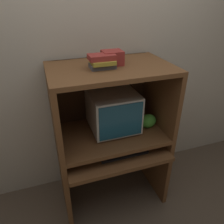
# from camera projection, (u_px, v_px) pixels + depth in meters

# --- Properties ---
(ground_plane) EXTENTS (12.00, 12.00, 0.00)m
(ground_plane) POSITION_uv_depth(u_px,v_px,m) (121.00, 216.00, 2.14)
(ground_plane) COLOR brown
(wall_back) EXTENTS (6.00, 0.06, 2.60)m
(wall_back) POSITION_uv_depth(u_px,v_px,m) (98.00, 67.00, 2.09)
(wall_back) COLOR beige
(wall_back) RESTS_ON ground_plane
(desk_base) EXTENTS (1.00, 0.71, 0.67)m
(desk_base) POSITION_uv_depth(u_px,v_px,m) (113.00, 165.00, 2.16)
(desk_base) COLOR brown
(desk_base) RESTS_ON ground_plane
(desk_monitor_shelf) EXTENTS (1.00, 0.64, 0.13)m
(desk_monitor_shelf) POSITION_uv_depth(u_px,v_px,m) (111.00, 134.00, 2.04)
(desk_monitor_shelf) COLOR brown
(desk_monitor_shelf) RESTS_ON desk_base
(hutch_upper) EXTENTS (1.00, 0.64, 0.62)m
(hutch_upper) POSITION_uv_depth(u_px,v_px,m) (109.00, 89.00, 1.85)
(hutch_upper) COLOR brown
(hutch_upper) RESTS_ON desk_monitor_shelf
(crt_monitor) EXTENTS (0.42, 0.44, 0.37)m
(crt_monitor) POSITION_uv_depth(u_px,v_px,m) (113.00, 110.00, 1.99)
(crt_monitor) COLOR beige
(crt_monitor) RESTS_ON desk_monitor_shelf
(keyboard) EXTENTS (0.43, 0.16, 0.03)m
(keyboard) POSITION_uv_depth(u_px,v_px,m) (123.00, 152.00, 1.95)
(keyboard) COLOR black
(keyboard) RESTS_ON desk_base
(mouse) EXTENTS (0.07, 0.05, 0.03)m
(mouse) POSITION_uv_depth(u_px,v_px,m) (151.00, 146.00, 2.01)
(mouse) COLOR black
(mouse) RESTS_ON desk_base
(snack_bag) EXTENTS (0.16, 0.12, 0.13)m
(snack_bag) POSITION_uv_depth(u_px,v_px,m) (148.00, 121.00, 2.06)
(snack_bag) COLOR green
(snack_bag) RESTS_ON desk_monitor_shelf
(book_stack) EXTENTS (0.20, 0.15, 0.11)m
(book_stack) POSITION_uv_depth(u_px,v_px,m) (102.00, 61.00, 1.65)
(book_stack) COLOR #4C4C51
(book_stack) RESTS_ON hutch_upper
(storage_box) EXTENTS (0.16, 0.14, 0.11)m
(storage_box) POSITION_uv_depth(u_px,v_px,m) (112.00, 58.00, 1.73)
(storage_box) COLOR maroon
(storage_box) RESTS_ON hutch_upper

